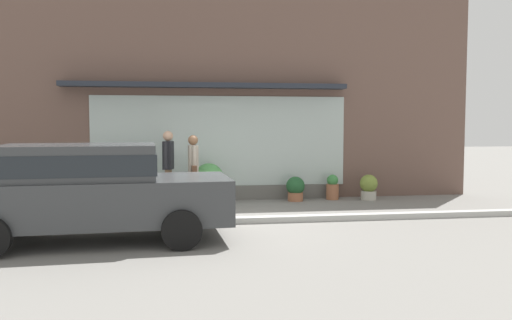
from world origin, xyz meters
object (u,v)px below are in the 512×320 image
object	(u,v)px
potted_plant_doorstep	(369,187)
pedestrian_with_handbag	(193,166)
fire_hydrant	(152,195)
potted_plant_trailing_edge	(114,190)
potted_plant_window_right	(333,187)
pedestrian_passerby	(168,161)
potted_plant_window_center	(295,188)
parked_car_dark_gray	(88,187)
potted_plant_corner_tall	(209,181)

from	to	relation	value
potted_plant_doorstep	pedestrian_with_handbag	bearing A→B (deg)	-169.34
fire_hydrant	potted_plant_trailing_edge	xyz separation A→B (m)	(-0.95, 1.32, -0.05)
potted_plant_window_right	pedestrian_passerby	bearing A→B (deg)	-173.69
pedestrian_with_handbag	potted_plant_trailing_edge	size ratio (longest dim) A/B	2.42
potted_plant_window_right	fire_hydrant	bearing A→B (deg)	-160.84
pedestrian_passerby	potted_plant_window_center	distance (m)	3.24
fire_hydrant	parked_car_dark_gray	world-z (taller)	parked_car_dark_gray
pedestrian_passerby	potted_plant_window_center	world-z (taller)	pedestrian_passerby
fire_hydrant	pedestrian_passerby	bearing A→B (deg)	73.27
potted_plant_trailing_edge	potted_plant_window_right	world-z (taller)	potted_plant_trailing_edge
parked_car_dark_gray	potted_plant_window_center	xyz separation A→B (m)	(4.39, 3.94, -0.59)
potted_plant_doorstep	potted_plant_window_right	size ratio (longest dim) A/B	1.01
pedestrian_with_handbag	potted_plant_trailing_edge	distance (m)	2.11
fire_hydrant	potted_plant_window_right	distance (m)	4.72
pedestrian_with_handbag	pedestrian_passerby	world-z (taller)	pedestrian_passerby
potted_plant_window_center	fire_hydrant	bearing A→B (deg)	-157.54
fire_hydrant	potted_plant_trailing_edge	size ratio (longest dim) A/B	1.18
pedestrian_with_handbag	pedestrian_passerby	bearing A→B (deg)	-141.71
parked_car_dark_gray	potted_plant_trailing_edge	distance (m)	3.87
parked_car_dark_gray	potted_plant_window_center	distance (m)	5.93
parked_car_dark_gray	potted_plant_window_right	world-z (taller)	parked_car_dark_gray
pedestrian_with_handbag	potted_plant_window_right	world-z (taller)	pedestrian_with_handbag
pedestrian_passerby	potted_plant_trailing_edge	size ratio (longest dim) A/B	2.54
potted_plant_corner_tall	potted_plant_window_right	size ratio (longest dim) A/B	1.54
potted_plant_trailing_edge	pedestrian_passerby	bearing A→B (deg)	-10.02
potted_plant_corner_tall	potted_plant_trailing_edge	distance (m)	2.25
potted_plant_corner_tall	potted_plant_window_center	xyz separation A→B (m)	(2.17, 0.12, -0.24)
parked_car_dark_gray	potted_plant_window_right	distance (m)	6.77
fire_hydrant	potted_plant_window_center	world-z (taller)	fire_hydrant
pedestrian_passerby	potted_plant_doorstep	xyz separation A→B (m)	(5.02, 0.24, -0.72)
pedestrian_passerby	potted_plant_doorstep	distance (m)	5.07
pedestrian_passerby	potted_plant_window_right	size ratio (longest dim) A/B	2.77
pedestrian_passerby	potted_plant_trailing_edge	bearing A→B (deg)	-86.72
potted_plant_doorstep	potted_plant_corner_tall	bearing A→B (deg)	-179.68
potted_plant_corner_tall	potted_plant_window_right	bearing A→B (deg)	4.34
potted_plant_window_center	potted_plant_window_right	bearing A→B (deg)	6.79
fire_hydrant	potted_plant_corner_tall	world-z (taller)	potted_plant_corner_tall
potted_plant_trailing_edge	potted_plant_window_center	world-z (taller)	potted_plant_trailing_edge
pedestrian_with_handbag	parked_car_dark_gray	distance (m)	3.51
potted_plant_window_right	parked_car_dark_gray	bearing A→B (deg)	-142.98
potted_plant_corner_tall	potted_plant_window_right	distance (m)	3.19
potted_plant_corner_tall	potted_plant_trailing_edge	size ratio (longest dim) A/B	1.41
pedestrian_with_handbag	potted_plant_doorstep	size ratio (longest dim) A/B	2.61
potted_plant_corner_tall	potted_plant_trailing_edge	bearing A→B (deg)	179.76
parked_car_dark_gray	potted_plant_doorstep	world-z (taller)	parked_car_dark_gray
pedestrian_with_handbag	potted_plant_window_right	distance (m)	3.78
fire_hydrant	potted_plant_window_right	bearing A→B (deg)	19.16
potted_plant_trailing_edge	pedestrian_with_handbag	bearing A→B (deg)	-24.17
parked_car_dark_gray	potted_plant_window_right	xyz separation A→B (m)	(5.39, 4.06, -0.60)
potted_plant_corner_tall	potted_plant_trailing_edge	world-z (taller)	potted_plant_corner_tall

